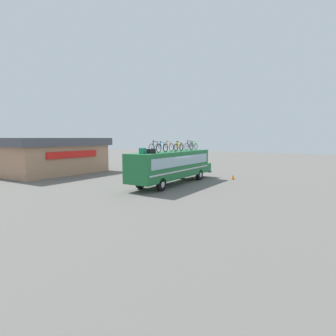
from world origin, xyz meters
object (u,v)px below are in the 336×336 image
object	(u,v)px
rooftop_bicycle_1	(155,148)
rooftop_bicycle_7	(193,146)
luggage_bag_2	(151,151)
rooftop_bicycle_6	(189,146)
rooftop_bicycle_4	(178,147)
rooftop_bicycle_2	(162,148)
rooftop_bicycle_5	(179,147)
bus	(173,165)
rooftop_bicycle_3	(168,147)
traffic_cone	(233,177)
luggage_bag_1	(143,151)

from	to	relation	value
rooftop_bicycle_1	rooftop_bicycle_7	xyz separation A→B (m)	(6.92, 0.12, -0.04)
luggage_bag_2	rooftop_bicycle_6	bearing A→B (deg)	1.02
luggage_bag_2	rooftop_bicycle_4	world-z (taller)	rooftop_bicycle_4
rooftop_bicycle_2	rooftop_bicycle_5	size ratio (longest dim) A/B	1.01
bus	rooftop_bicycle_7	world-z (taller)	rooftop_bicycle_7
rooftop_bicycle_2	rooftop_bicycle_7	size ratio (longest dim) A/B	0.99
rooftop_bicycle_3	traffic_cone	size ratio (longest dim) A/B	3.44
luggage_bag_2	rooftop_bicycle_1	distance (m)	0.73
rooftop_bicycle_1	rooftop_bicycle_5	bearing A→B (deg)	5.41
luggage_bag_1	rooftop_bicycle_5	bearing A→B (deg)	2.52
rooftop_bicycle_1	rooftop_bicycle_6	world-z (taller)	rooftop_bicycle_1
luggage_bag_2	luggage_bag_1	bearing A→B (deg)	159.91
luggage_bag_1	luggage_bag_2	world-z (taller)	luggage_bag_1
bus	rooftop_bicycle_3	distance (m)	1.74
rooftop_bicycle_3	rooftop_bicycle_1	bearing A→B (deg)	-175.11
luggage_bag_2	rooftop_bicycle_4	xyz separation A→B (m)	(4.08, -0.05, 0.20)
rooftop_bicycle_3	rooftop_bicycle_7	distance (m)	4.63
rooftop_bicycle_2	rooftop_bicycle_5	xyz separation A→B (m)	(3.38, 0.33, -0.00)
rooftop_bicycle_6	bus	bearing A→B (deg)	176.43
rooftop_bicycle_1	rooftop_bicycle_2	size ratio (longest dim) A/B	1.01
rooftop_bicycle_4	rooftop_bicycle_6	size ratio (longest dim) A/B	0.92
luggage_bag_2	rooftop_bicycle_3	world-z (taller)	rooftop_bicycle_3
rooftop_bicycle_5	traffic_cone	xyz separation A→B (m)	(3.82, -3.93, -3.03)
rooftop_bicycle_6	luggage_bag_1	bearing A→B (deg)	178.78
rooftop_bicycle_3	rooftop_bicycle_6	distance (m)	3.51
rooftop_bicycle_1	traffic_cone	world-z (taller)	rooftop_bicycle_1
rooftop_bicycle_7	traffic_cone	size ratio (longest dim) A/B	3.54
luggage_bag_1	rooftop_bicycle_2	distance (m)	2.61
bus	luggage_bag_2	xyz separation A→B (m)	(-3.71, -0.29, 1.35)
rooftop_bicycle_3	rooftop_bicycle_6	size ratio (longest dim) A/B	0.94
rooftop_bicycle_2	traffic_cone	bearing A→B (deg)	-26.56
rooftop_bicycle_6	rooftop_bicycle_7	bearing A→B (deg)	5.44
rooftop_bicycle_4	rooftop_bicycle_3	bearing A→B (deg)	162.39
bus	rooftop_bicycle_5	size ratio (longest dim) A/B	6.81
luggage_bag_1	rooftop_bicycle_2	size ratio (longest dim) A/B	0.28
luggage_bag_1	rooftop_bicycle_7	size ratio (longest dim) A/B	0.28
rooftop_bicycle_4	traffic_cone	size ratio (longest dim) A/B	3.35
rooftop_bicycle_7	bus	bearing A→B (deg)	179.03
rooftop_bicycle_2	rooftop_bicycle_1	bearing A→B (deg)	-174.92
traffic_cone	rooftop_bicycle_1	bearing A→B (deg)	157.36
rooftop_bicycle_1	rooftop_bicycle_5	world-z (taller)	rooftop_bicycle_1
rooftop_bicycle_3	luggage_bag_1	bearing A→B (deg)	-179.58
rooftop_bicycle_7	traffic_cone	distance (m)	4.94
luggage_bag_1	rooftop_bicycle_7	bearing A→B (deg)	-0.33
rooftop_bicycle_3	rooftop_bicycle_7	world-z (taller)	rooftop_bicycle_3
luggage_bag_1	traffic_cone	world-z (taller)	luggage_bag_1
rooftop_bicycle_6	rooftop_bicycle_4	bearing A→B (deg)	-176.03
rooftop_bicycle_3	rooftop_bicycle_4	world-z (taller)	rooftop_bicycle_3
rooftop_bicycle_3	rooftop_bicycle_2	bearing A→B (deg)	-175.31
luggage_bag_1	rooftop_bicycle_5	size ratio (longest dim) A/B	0.28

